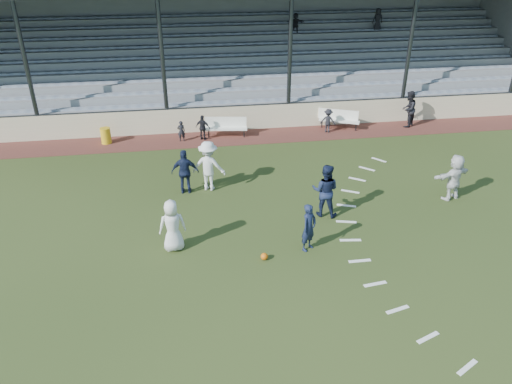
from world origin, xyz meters
TOP-DOWN VIEW (x-y plane):
  - ground at (0.00, 0.00)m, footprint 90.00×90.00m
  - cinder_track at (0.00, 10.50)m, footprint 34.00×2.00m
  - retaining_wall at (0.00, 11.55)m, footprint 34.00×0.18m
  - bench_left at (-0.24, 10.70)m, footprint 2.04×0.73m
  - bench_right at (5.43, 10.94)m, footprint 1.99×1.24m
  - trash_bin at (-5.88, 10.68)m, footprint 0.46×0.46m
  - football at (-0.04, 0.51)m, footprint 0.22×0.22m
  - player_white_lead at (-2.77, 1.51)m, footprint 0.91×0.66m
  - player_navy_lead at (1.42, 0.88)m, footprint 0.69×0.67m
  - player_navy_mid at (2.48, 2.86)m, footprint 1.15×1.04m
  - player_white_wing at (-1.40, 5.40)m, footprint 1.44×1.10m
  - player_navy_wing at (-2.29, 5.25)m, footprint 1.06×0.52m
  - player_white_back at (7.51, 3.31)m, footprint 1.73×1.03m
  - official at (8.95, 10.69)m, footprint 1.11×1.12m
  - sub_left_near at (-2.38, 10.41)m, footprint 0.39×0.28m
  - sub_left_far at (-1.36, 10.44)m, footprint 0.77×0.56m
  - sub_right at (4.77, 10.52)m, footprint 0.87×0.71m
  - grandstand at (0.00, 16.26)m, footprint 34.60×9.00m
  - penalty_arc at (4.12, 0.00)m, footprint 3.89×14.63m

SIDE VIEW (x-z plane):
  - ground at x=0.00m, z-range 0.00..0.00m
  - penalty_arc at x=4.12m, z-range 0.00..0.01m
  - cinder_track at x=0.00m, z-range 0.00..0.02m
  - football at x=-0.04m, z-range 0.00..0.22m
  - trash_bin at x=-5.88m, z-range 0.02..0.76m
  - sub_left_near at x=-2.38m, z-range 0.02..1.02m
  - bench_left at x=-0.24m, z-range 0.11..1.06m
  - bench_right at x=5.43m, z-range 0.11..1.06m
  - retaining_wall at x=0.00m, z-range 0.00..1.20m
  - sub_right at x=4.77m, z-range 0.02..1.20m
  - sub_left_far at x=-1.36m, z-range 0.02..1.23m
  - player_navy_lead at x=1.42m, z-range 0.00..1.60m
  - player_white_lead at x=-2.77m, z-range 0.00..1.73m
  - player_navy_wing at x=-2.29m, z-range 0.00..1.76m
  - player_white_back at x=7.51m, z-range 0.00..1.78m
  - official at x=8.95m, z-range 0.02..1.84m
  - player_navy_mid at x=2.48m, z-range 0.00..1.94m
  - player_white_wing at x=-1.40m, z-range 0.00..1.98m
  - grandstand at x=0.00m, z-range -1.10..5.51m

